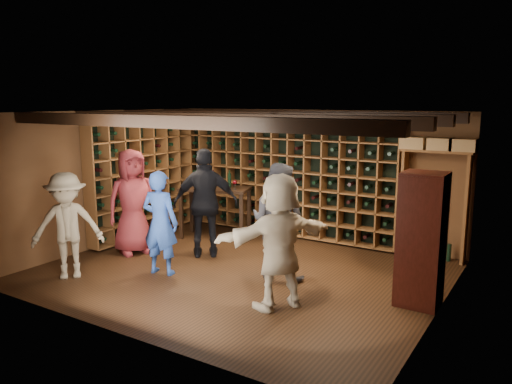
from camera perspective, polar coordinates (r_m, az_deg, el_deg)
The scene contains 13 objects.
ground at distance 8.00m, azimuth -1.87°, elevation -9.13°, with size 6.00×6.00×0.00m, color black.
room_shell at distance 7.59m, azimuth -1.76°, elevation 8.48°, with size 6.00×6.00×6.00m.
wine_rack_back at distance 9.92m, azimuth 3.03°, elevation 1.56°, with size 4.65×0.30×2.20m.
wine_rack_left at distance 10.10m, azimuth -12.75°, elevation 1.47°, with size 0.30×2.65×2.20m.
crate_shelf at distance 8.84m, azimuth 19.94°, elevation 2.59°, with size 1.20×0.32×2.07m.
display_cabinet at distance 6.88m, azimuth 18.33°, elevation -5.48°, with size 0.55×0.50×1.75m.
man_blue_shirt at distance 7.86m, azimuth -10.89°, elevation -3.48°, with size 0.59×0.39×1.63m, color navy.
man_grey_suit at distance 7.49m, azimuth 2.51°, elevation -3.40°, with size 0.86×0.67×1.78m, color black.
guest_red_floral at distance 9.01m, azimuth -13.92°, elevation -1.09°, with size 0.91×0.59×1.85m, color maroon.
guest_woman_black at distance 8.58m, azimuth -5.76°, elevation -1.29°, with size 1.10×0.46×1.88m, color black.
guest_khaki at distance 8.08m, azimuth -20.76°, elevation -3.62°, with size 1.05×0.60×1.63m, color #807159.
guest_beige at distance 6.45m, azimuth 2.68°, elevation -5.64°, with size 1.66×0.53×1.79m, color tan.
tasting_table at distance 9.78m, azimuth -4.70°, elevation -0.22°, with size 1.47×1.03×1.29m.
Camera 1 is at (4.19, -6.27, 2.68)m, focal length 35.00 mm.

